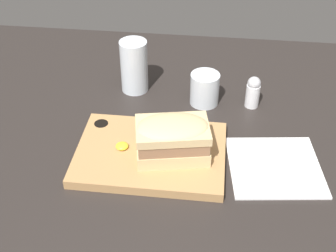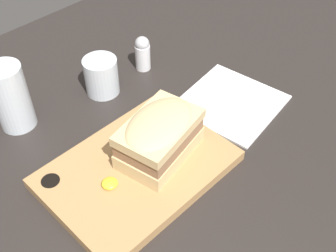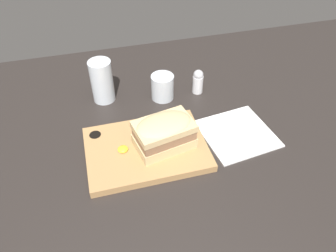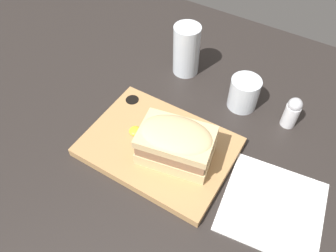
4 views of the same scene
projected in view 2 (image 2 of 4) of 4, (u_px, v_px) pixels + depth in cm
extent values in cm
cube|color=#282321|center=(157.00, 163.00, 69.22)|extent=(180.22, 103.14, 2.00)
cube|color=tan|center=(139.00, 170.00, 65.58)|extent=(28.07, 20.31, 1.86)
cylinder|color=black|center=(51.00, 182.00, 63.21)|extent=(2.84, 2.84, 0.93)
cube|color=#DBBC84|center=(158.00, 149.00, 65.72)|extent=(14.57, 10.89, 2.69)
cube|color=#936B4C|center=(158.00, 138.00, 63.95)|extent=(13.99, 10.45, 2.37)
cube|color=#DBBC84|center=(157.00, 128.00, 62.55)|extent=(14.57, 10.89, 1.61)
ellipsoid|color=#DBBC84|center=(157.00, 125.00, 62.08)|extent=(14.28, 10.67, 2.42)
ellipsoid|color=yellow|center=(111.00, 184.00, 61.85)|extent=(2.43, 2.43, 0.97)
cylinder|color=silver|center=(11.00, 97.00, 70.21)|extent=(6.13, 6.13, 12.11)
cylinder|color=silver|center=(16.00, 111.00, 72.40)|extent=(5.40, 5.40, 5.45)
cylinder|color=silver|center=(101.00, 76.00, 78.36)|extent=(6.35, 6.35, 7.13)
cylinder|color=#33050F|center=(102.00, 78.00, 78.66)|extent=(5.71, 5.71, 5.85)
cube|color=white|center=(229.00, 102.00, 78.30)|extent=(18.75, 18.56, 0.40)
cylinder|color=white|center=(143.00, 57.00, 84.28)|extent=(3.04, 3.04, 5.28)
sphere|color=#B7B7BC|center=(142.00, 44.00, 82.06)|extent=(2.89, 2.89, 2.89)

